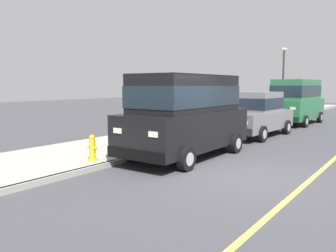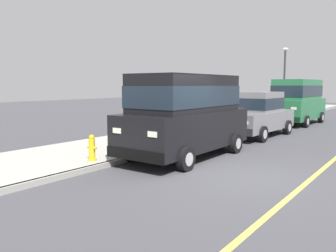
{
  "view_description": "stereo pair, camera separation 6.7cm",
  "coord_description": "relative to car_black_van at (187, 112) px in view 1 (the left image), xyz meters",
  "views": [
    {
      "loc": [
        3.52,
        -7.89,
        2.21
      ],
      "look_at": [
        -3.22,
        1.47,
        0.85
      ],
      "focal_mm": 37.09,
      "sensor_mm": 36.0,
      "label": 1
    },
    {
      "loc": [
        3.57,
        -7.85,
        2.21
      ],
      "look_at": [
        -3.22,
        1.47,
        0.85
      ],
      "focal_mm": 37.09,
      "sensor_mm": 36.0,
      "label": 2
    }
  ],
  "objects": [
    {
      "name": "car_green_van",
      "position": [
        0.07,
        11.47,
        0.0
      ],
      "size": [
        2.24,
        4.95,
        2.52
      ],
      "color": "#23663D",
      "rests_on": "ground"
    },
    {
      "name": "car_black_van",
      "position": [
        0.0,
        0.0,
        0.0
      ],
      "size": [
        2.15,
        4.9,
        2.52
      ],
      "color": "black",
      "rests_on": "ground"
    },
    {
      "name": "car_grey_sedan",
      "position": [
        0.02,
        5.54,
        -0.41
      ],
      "size": [
        2.15,
        4.66,
        1.92
      ],
      "color": "slate",
      "rests_on": "ground"
    },
    {
      "name": "street_lamp",
      "position": [
        -1.37,
        13.52,
        1.51
      ],
      "size": [
        0.36,
        0.36,
        4.42
      ],
      "color": "#2D2D33",
      "rests_on": "sidewalk"
    },
    {
      "name": "dog_brown",
      "position": [
        -2.59,
        1.24,
        -0.97
      ],
      "size": [
        0.24,
        0.76,
        0.49
      ],
      "color": "brown",
      "rests_on": "sidewalk"
    },
    {
      "name": "fire_hydrant",
      "position": [
        -1.47,
        -2.49,
        -0.92
      ],
      "size": [
        0.34,
        0.24,
        0.72
      ],
      "color": "gold",
      "rests_on": "sidewalk"
    },
    {
      "name": "lane_centre_line",
      "position": [
        3.78,
        -1.0,
        -1.39
      ],
      "size": [
        0.12,
        57.6,
        0.01
      ],
      "primitive_type": "cube",
      "color": "#E0D64C",
      "rests_on": "ground"
    },
    {
      "name": "curb",
      "position": [
        -1.02,
        -1.0,
        -1.32
      ],
      "size": [
        0.16,
        64.0,
        0.14
      ],
      "primitive_type": "cube",
      "color": "gray",
      "rests_on": "ground"
    },
    {
      "name": "ground_plane",
      "position": [
        2.18,
        -1.0,
        -1.39
      ],
      "size": [
        80.0,
        80.0,
        0.0
      ],
      "primitive_type": "plane",
      "color": "#424247"
    },
    {
      "name": "sidewalk",
      "position": [
        -2.82,
        -1.0,
        -1.32
      ],
      "size": [
        3.6,
        64.0,
        0.14
      ],
      "primitive_type": "cube",
      "color": "#A8A59E",
      "rests_on": "ground"
    }
  ]
}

